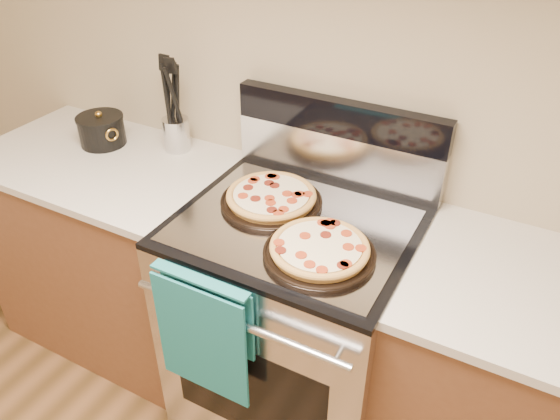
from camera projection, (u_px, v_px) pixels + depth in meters
The scene contains 16 objects.
wall_back at pixel (348, 59), 1.77m from camera, with size 4.00×4.00×0.00m, color tan.
range_body at pixel (295, 325), 2.01m from camera, with size 0.76×0.68×0.90m, color #B7B7BC.
oven_window at pixel (248, 392), 1.77m from camera, with size 0.56×0.01×0.40m, color black.
cooktop at pixel (297, 224), 1.76m from camera, with size 0.76×0.68×0.02m, color black.
backsplash_lower at pixel (337, 156), 1.93m from camera, with size 0.76×0.06×0.18m, color silver.
backsplash_upper at pixel (340, 117), 1.85m from camera, with size 0.76×0.06×0.12m, color black.
oven_handle at pixel (237, 323), 1.55m from camera, with size 0.03×0.03×0.70m, color silver.
dish_towel at pixel (205, 333), 1.65m from camera, with size 0.32×0.05×0.42m, color #197D7B, non-canonical shape.
foil_sheet at pixel (293, 225), 1.73m from camera, with size 0.70×0.55×0.01m, color gray.
cabinet_left at pixel (119, 253), 2.39m from camera, with size 1.00×0.62×0.88m, color brown.
countertop_left at pixel (100, 162), 2.14m from camera, with size 1.02×0.64×0.03m, color beige.
cabinet_right at pixel (551, 420), 1.70m from camera, with size 1.00×0.62×0.88m, color brown.
pepperoni_pizza_back at pixel (271, 198), 1.82m from camera, with size 0.34×0.34×0.05m, color #B47D37, non-canonical shape.
pepperoni_pizza_front at pixel (320, 250), 1.58m from camera, with size 0.33×0.33×0.04m, color #B47D37, non-canonical shape.
utensil_crock at pixel (177, 134), 2.16m from camera, with size 0.10×0.10×0.13m, color silver.
saucepan at pixel (102, 131), 2.20m from camera, with size 0.18×0.18×0.11m, color black.
Camera 1 is at (0.63, 0.36, 1.93)m, focal length 35.00 mm.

